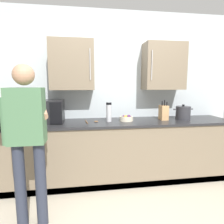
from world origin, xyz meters
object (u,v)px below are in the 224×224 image
at_px(fruit_bowl, 126,118).
at_px(person_figure, 27,133).
at_px(wooden_spoon, 92,122).
at_px(knife_block, 164,113).
at_px(microwave_oven, 40,112).
at_px(stock_pot, 183,113).
at_px(thermos_flask, 109,112).

relative_size(fruit_bowl, person_figure, 0.12).
distance_m(wooden_spoon, person_figure, 1.06).
bearing_deg(wooden_spoon, knife_block, 1.94).
xyz_separation_m(microwave_oven, wooden_spoon, (0.73, -0.05, -0.15)).
xyz_separation_m(wooden_spoon, person_figure, (-0.66, -0.83, 0.07)).
bearing_deg(stock_pot, fruit_bowl, 179.86).
bearing_deg(wooden_spoon, stock_pot, 1.01).
bearing_deg(person_figure, microwave_oven, 94.15).
height_order(microwave_oven, thermos_flask, microwave_oven).
bearing_deg(stock_pot, wooden_spoon, -178.99).
relative_size(thermos_flask, fruit_bowl, 1.39).
distance_m(knife_block, wooden_spoon, 1.13).
height_order(fruit_bowl, person_figure, person_figure).
relative_size(fruit_bowl, wooden_spoon, 0.91).
height_order(thermos_flask, stock_pot, thermos_flask).
distance_m(knife_block, person_figure, 1.98).
distance_m(thermos_flask, knife_block, 0.86).
distance_m(microwave_oven, person_figure, 0.89).
xyz_separation_m(microwave_oven, thermos_flask, (0.98, -0.03, -0.02)).
distance_m(microwave_oven, thermos_flask, 0.99).
xyz_separation_m(microwave_oven, fruit_bowl, (1.25, -0.03, -0.12)).
relative_size(thermos_flask, knife_block, 0.91).
bearing_deg(thermos_flask, fruit_bowl, 1.68).
bearing_deg(wooden_spoon, thermos_flask, 4.37).
bearing_deg(wooden_spoon, microwave_oven, 175.76).
height_order(microwave_oven, wooden_spoon, microwave_oven).
bearing_deg(person_figure, knife_block, 25.91).
bearing_deg(microwave_oven, fruit_bowl, -1.19).
height_order(fruit_bowl, stock_pot, stock_pot).
bearing_deg(fruit_bowl, wooden_spoon, -176.99).
xyz_separation_m(thermos_flask, wooden_spoon, (-0.26, -0.02, -0.13)).
xyz_separation_m(stock_pot, person_figure, (-2.10, -0.85, -0.02)).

